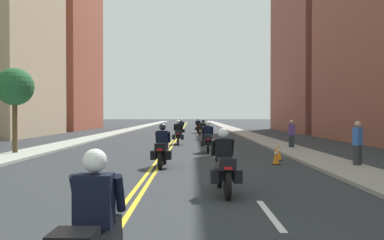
% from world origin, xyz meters
% --- Properties ---
extents(ground_plane, '(264.00, 264.00, 0.00)m').
position_xyz_m(ground_plane, '(0.00, 48.00, 0.00)').
color(ground_plane, '#2B2E32').
extents(sidewalk_left, '(2.03, 144.00, 0.12)m').
position_xyz_m(sidewalk_left, '(-6.92, 48.00, 0.06)').
color(sidewalk_left, '#9BA296').
rests_on(sidewalk_left, ground).
extents(sidewalk_right, '(2.03, 144.00, 0.12)m').
position_xyz_m(sidewalk_right, '(6.92, 48.00, 0.06)').
color(sidewalk_right, gray).
rests_on(sidewalk_right, ground).
extents(centreline_yellow_inner, '(0.12, 132.00, 0.01)m').
position_xyz_m(centreline_yellow_inner, '(-0.12, 48.00, 0.00)').
color(centreline_yellow_inner, yellow).
rests_on(centreline_yellow_inner, ground).
extents(centreline_yellow_outer, '(0.12, 132.00, 0.01)m').
position_xyz_m(centreline_yellow_outer, '(0.12, 48.00, 0.00)').
color(centreline_yellow_outer, yellow).
rests_on(centreline_yellow_outer, ground).
extents(lane_dashes_white, '(0.14, 56.40, 0.01)m').
position_xyz_m(lane_dashes_white, '(2.95, 29.00, 0.00)').
color(lane_dashes_white, silver).
rests_on(lane_dashes_white, ground).
extents(building_left_1, '(7.46, 13.18, 19.54)m').
position_xyz_m(building_left_1, '(-16.32, 36.45, 9.77)').
color(building_left_1, tan).
rests_on(building_left_1, ground).
extents(building_left_2, '(6.43, 15.21, 25.20)m').
position_xyz_m(building_left_2, '(-15.81, 53.26, 12.60)').
color(building_left_2, '#984A38').
rests_on(building_left_2, ground).
extents(building_right_2, '(6.49, 16.92, 24.30)m').
position_xyz_m(building_right_2, '(15.84, 46.71, 12.15)').
color(building_right_2, brown).
rests_on(building_right_2, ground).
extents(motorcycle_1, '(0.78, 2.29, 1.66)m').
position_xyz_m(motorcycle_1, '(2.19, 9.99, 0.68)').
color(motorcycle_1, black).
rests_on(motorcycle_1, ground).
extents(motorcycle_2, '(0.78, 2.15, 1.66)m').
position_xyz_m(motorcycle_2, '(0.25, 15.01, 0.66)').
color(motorcycle_2, black).
rests_on(motorcycle_2, ground).
extents(motorcycle_3, '(0.77, 2.32, 1.67)m').
position_xyz_m(motorcycle_3, '(2.25, 20.67, 0.68)').
color(motorcycle_3, black).
rests_on(motorcycle_3, ground).
extents(motorcycle_4, '(0.78, 2.14, 1.66)m').
position_xyz_m(motorcycle_4, '(0.45, 26.09, 0.67)').
color(motorcycle_4, black).
rests_on(motorcycle_4, ground).
extents(motorcycle_5, '(0.77, 2.10, 1.62)m').
position_xyz_m(motorcycle_5, '(2.31, 31.64, 0.67)').
color(motorcycle_5, black).
rests_on(motorcycle_5, ground).
extents(motorcycle_6, '(0.77, 2.21, 1.64)m').
position_xyz_m(motorcycle_6, '(0.34, 36.55, 0.65)').
color(motorcycle_6, black).
rests_on(motorcycle_6, ground).
extents(motorcycle_7, '(0.78, 2.29, 1.63)m').
position_xyz_m(motorcycle_7, '(2.07, 41.99, 0.66)').
color(motorcycle_7, black).
rests_on(motorcycle_7, ground).
extents(traffic_cone_1, '(0.31, 0.31, 0.76)m').
position_xyz_m(traffic_cone_1, '(4.76, 15.69, 0.38)').
color(traffic_cone_1, black).
rests_on(traffic_cone_1, ground).
extents(traffic_cone_2, '(0.32, 0.32, 0.72)m').
position_xyz_m(traffic_cone_2, '(5.19, 17.10, 0.36)').
color(traffic_cone_2, black).
rests_on(traffic_cone_2, ground).
extents(pedestrian_0, '(0.42, 0.39, 1.76)m').
position_xyz_m(pedestrian_0, '(7.58, 14.67, 0.91)').
color(pedestrian_0, '#2B2D32').
rests_on(pedestrian_0, ground).
extents(pedestrian_1, '(0.38, 0.25, 1.70)m').
position_xyz_m(pedestrian_1, '(7.16, 22.54, 0.88)').
color(pedestrian_1, '#23282E').
rests_on(pedestrian_1, ground).
extents(street_tree_1, '(1.87, 1.87, 4.33)m').
position_xyz_m(street_tree_1, '(-7.43, 19.44, 3.35)').
color(street_tree_1, '#4F3B23').
rests_on(street_tree_1, ground).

